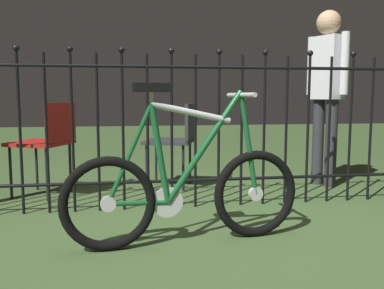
# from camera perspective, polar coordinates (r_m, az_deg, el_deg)

# --- Properties ---
(ground_plane) EXTENTS (20.00, 20.00, 0.00)m
(ground_plane) POSITION_cam_1_polar(r_m,az_deg,el_deg) (2.60, 2.62, -12.65)
(ground_plane) COLOR #415C30
(iron_fence) EXTENTS (4.06, 0.07, 1.29)m
(iron_fence) POSITION_cam_1_polar(r_m,az_deg,el_deg) (3.15, -1.08, 2.75)
(iron_fence) COLOR black
(iron_fence) RESTS_ON ground
(bicycle) EXTENTS (1.42, 0.40, 0.93)m
(bicycle) POSITION_cam_1_polar(r_m,az_deg,el_deg) (2.41, -0.93, -6.32)
(bicycle) COLOR black
(bicycle) RESTS_ON ground
(chair_charcoal) EXTENTS (0.55, 0.55, 0.80)m
(chair_charcoal) POSITION_cam_1_polar(r_m,az_deg,el_deg) (3.90, -2.07, 1.20)
(chair_charcoal) COLOR black
(chair_charcoal) RESTS_ON ground
(chair_red) EXTENTS (0.58, 0.58, 0.81)m
(chair_red) POSITION_cam_1_polar(r_m,az_deg,el_deg) (3.74, -19.28, 0.87)
(chair_red) COLOR black
(chair_red) RESTS_ON ground
(person_visitor) EXTENTS (0.28, 0.45, 1.66)m
(person_visitor) POSITION_cam_1_polar(r_m,az_deg,el_deg) (4.17, 18.11, 8.19)
(person_visitor) COLOR #2D2D33
(person_visitor) RESTS_ON ground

